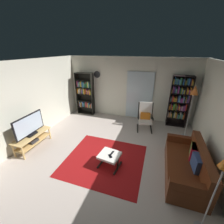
{
  "coord_description": "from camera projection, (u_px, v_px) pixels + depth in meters",
  "views": [
    {
      "loc": [
        1.2,
        -3.11,
        2.9
      ],
      "look_at": [
        -0.14,
        1.0,
        1.0
      ],
      "focal_mm": 23.34,
      "sensor_mm": 36.0,
      "label": 1
    }
  ],
  "objects": [
    {
      "name": "leather_sofa",
      "position": [
        187.0,
        165.0,
        3.51
      ],
      "size": [
        0.81,
        1.8,
        0.81
      ],
      "color": "#5D2913",
      "rests_on": "ground"
    },
    {
      "name": "floor_lamp_by_sofa",
      "position": [
        222.0,
        175.0,
        2.04
      ],
      "size": [
        0.22,
        0.22,
        1.62
      ],
      "color": "#A5A5AD",
      "rests_on": "ground"
    },
    {
      "name": "lounge_armchair",
      "position": [
        145.0,
        116.0,
        5.56
      ],
      "size": [
        0.66,
        0.73,
        1.02
      ],
      "color": "black",
      "rests_on": "ground"
    },
    {
      "name": "bookshelf_near_tv",
      "position": [
        85.0,
        94.0,
        6.72
      ],
      "size": [
        0.79,
        0.3,
        1.92
      ],
      "color": "black",
      "rests_on": "ground"
    },
    {
      "name": "floor_lamp_by_shelf",
      "position": [
        194.0,
        94.0,
        4.63
      ],
      "size": [
        0.24,
        0.24,
        1.83
      ],
      "color": "#A5A5AD",
      "rests_on": "ground"
    },
    {
      "name": "wall_clock",
      "position": [
        97.0,
        74.0,
        6.33
      ],
      "size": [
        0.29,
        0.03,
        0.29
      ],
      "color": "silver"
    },
    {
      "name": "wall_left",
      "position": [
        23.0,
        105.0,
        4.45
      ],
      "size": [
        0.06,
        6.0,
        2.6
      ],
      "primitive_type": "cube",
      "color": "silver",
      "rests_on": "ground"
    },
    {
      "name": "tv_remote",
      "position": [
        112.0,
        153.0,
        3.81
      ],
      "size": [
        0.06,
        0.15,
        0.02
      ],
      "primitive_type": "cube",
      "rotation": [
        0.0,
        0.0,
        -0.18
      ],
      "color": "black",
      "rests_on": "ottoman"
    },
    {
      "name": "ottoman",
      "position": [
        109.0,
        156.0,
        3.79
      ],
      "size": [
        0.58,
        0.55,
        0.38
      ],
      "color": "white",
      "rests_on": "ground"
    },
    {
      "name": "glass_door_panel",
      "position": [
        139.0,
        96.0,
        6.12
      ],
      "size": [
        1.1,
        0.01,
        2.0
      ],
      "primitive_type": "cube",
      "color": "silver"
    },
    {
      "name": "cell_phone",
      "position": [
        110.0,
        156.0,
        3.7
      ],
      "size": [
        0.14,
        0.15,
        0.01
      ],
      "primitive_type": "cube",
      "rotation": [
        0.0,
        0.0,
        0.67
      ],
      "color": "black",
      "rests_on": "ottoman"
    },
    {
      "name": "area_rug",
      "position": [
        105.0,
        160.0,
        4.11
      ],
      "size": [
        2.14,
        1.97,
        0.01
      ],
      "primitive_type": "cube",
      "color": "maroon",
      "rests_on": "ground"
    },
    {
      "name": "television",
      "position": [
        29.0,
        126.0,
        4.35
      ],
      "size": [
        0.2,
        1.02,
        0.66
      ],
      "color": "black",
      "rests_on": "tv_stand"
    },
    {
      "name": "bookshelf_near_sofa",
      "position": [
        179.0,
        100.0,
        5.55
      ],
      "size": [
        0.73,
        0.3,
        2.01
      ],
      "color": "black",
      "rests_on": "ground"
    },
    {
      "name": "wall_back",
      "position": [
        129.0,
        89.0,
        6.21
      ],
      "size": [
        5.6,
        0.06,
        2.6
      ],
      "primitive_type": "cube",
      "color": "silver",
      "rests_on": "ground"
    },
    {
      "name": "tv_stand",
      "position": [
        33.0,
        139.0,
        4.54
      ],
      "size": [
        0.44,
        1.19,
        0.45
      ],
      "color": "tan",
      "rests_on": "ground"
    },
    {
      "name": "ground_plane",
      "position": [
        106.0,
        157.0,
        4.21
      ],
      "size": [
        7.02,
        7.02,
        0.0
      ],
      "primitive_type": "plane",
      "color": "#BEAFA5"
    }
  ]
}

